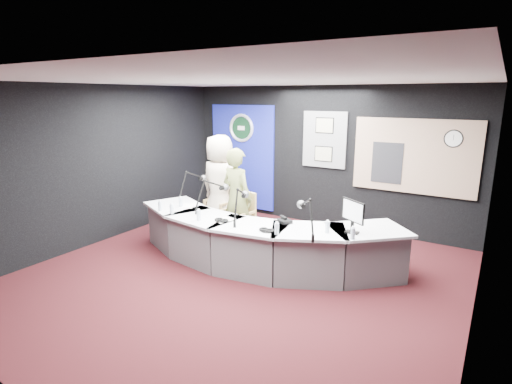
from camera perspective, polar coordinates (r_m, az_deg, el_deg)
The scene contains 33 objects.
ground at distance 6.00m, azimuth -2.45°, elevation -12.06°, with size 6.00×6.00×0.00m, color black.
ceiling at distance 5.41m, azimuth -2.76°, elevation 15.72°, with size 6.00×6.00×0.02m, color silver.
wall_back at distance 8.15m, azimuth 9.41°, elevation 4.98°, with size 6.00×0.02×2.80m, color black.
wall_front at distance 3.60m, azimuth -30.92°, elevation -7.90°, with size 6.00×0.02×2.80m, color black.
wall_left at distance 7.62m, azimuth -21.62°, elevation 3.60°, with size 0.02×6.00×2.80m, color black.
wall_right at distance 4.62m, azimuth 29.89°, elevation -3.29°, with size 0.02×6.00×2.80m, color black.
broadcast_desk at distance 6.30m, azimuth -0.04°, elevation -7.05°, with size 4.50×1.90×0.75m, color silver, non-canonical shape.
backdrop_panel at distance 9.04m, azimuth -1.93°, elevation 5.02°, with size 1.60×0.05×2.30m, color navy.
agency_seal at distance 8.93m, azimuth -2.11°, elevation 9.12°, with size 0.63×0.63×0.07m, color silver.
seal_center at distance 8.93m, azimuth -2.09°, elevation 9.12°, with size 0.48×0.48×0.01m, color black.
pinboard at distance 8.06m, azimuth 9.75°, elevation 7.38°, with size 0.90×0.04×1.10m, color slate.
framed_photo_upper at distance 8.01m, azimuth 9.75°, elevation 9.35°, with size 0.34×0.02×0.27m, color gray.
framed_photo_lower at distance 8.07m, azimuth 9.59°, elevation 5.38°, with size 0.34×0.02×0.27m, color gray.
booth_window_frame at distance 7.62m, azimuth 21.64°, elevation 4.74°, with size 2.12×0.06×1.32m, color #A17D65.
booth_glow at distance 7.61m, azimuth 21.63°, elevation 4.74°, with size 2.00×0.02×1.20m, color #FFC6A1.
equipment_rack at distance 7.70m, azimuth 18.21°, elevation 3.98°, with size 0.55×0.02×0.75m, color black.
wall_clock at distance 7.47m, azimuth 26.37°, elevation 6.84°, with size 0.28×0.28×0.01m, color white.
armchair_left at distance 7.74m, azimuth -5.10°, elevation -2.52°, with size 0.51×0.51×0.91m, color tan, non-canonical shape.
armchair_right at distance 7.01m, azimuth -2.71°, elevation -3.90°, with size 0.55×0.55×0.98m, color tan, non-canonical shape.
draped_jacket at distance 7.93m, azimuth -4.46°, elevation -0.88°, with size 0.50×0.10×0.70m, color #686658.
person_man at distance 7.62m, azimuth -5.17°, elevation 1.05°, with size 0.93×0.60×1.90m, color beige.
person_woman at distance 6.91m, azimuth -2.75°, elevation -0.88°, with size 0.64×0.42×1.74m, color olive.
computer_monitor at distance 5.61m, azimuth 13.72°, elevation -2.62°, with size 0.41×0.02×0.28m, color black.
desk_phone at distance 5.99m, azimuth 4.14°, elevation -4.16°, with size 0.20×0.16×0.05m, color black.
headphones_near at distance 5.61m, azimuth 1.55°, elevation -5.46°, with size 0.19×0.19×0.03m, color black.
headphones_far at distance 6.06m, azimuth -4.94°, elevation -4.03°, with size 0.21×0.21×0.03m, color black.
paper_stack at distance 6.97m, azimuth -9.70°, elevation -1.95°, with size 0.21×0.31×0.00m, color white.
notepad at distance 6.12m, azimuth -4.59°, elevation -3.99°, with size 0.22×0.31×0.00m, color white.
boom_mic_a at distance 7.36m, azimuth -9.13°, elevation 1.30°, with size 0.17×0.74×0.60m, color black, non-canonical shape.
boom_mic_b at distance 6.57m, azimuth -6.42°, elevation -0.10°, with size 0.27×0.72×0.60m, color black, non-canonical shape.
boom_mic_c at distance 5.98m, azimuth -2.30°, elevation -1.42°, with size 0.32×0.71×0.60m, color black, non-canonical shape.
boom_mic_d at distance 5.45m, azimuth 7.28°, elevation -3.02°, with size 0.52×0.59×0.60m, color black, non-canonical shape.
water_bottles at distance 5.92m, azimuth -1.44°, elevation -3.68°, with size 3.19×0.56×0.18m, color silver, non-canonical shape.
Camera 1 is at (3.06, -4.46, 2.60)m, focal length 28.00 mm.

